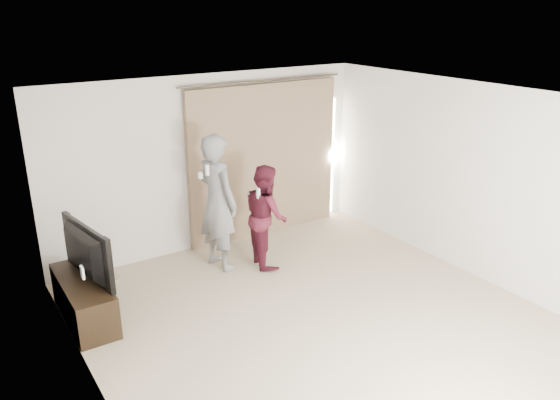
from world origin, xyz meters
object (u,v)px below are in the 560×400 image
Objects in this scene: tv_console at (84,300)px; person_man at (218,202)px; tv at (78,254)px; person_woman at (266,215)px.

tv_console is 2.13m from person_man.
tv is 2.58m from person_woman.
person_man is at bearing 154.60° from person_woman.
person_man reaches higher than tv_console.
tv is 2.01m from person_man.
tv_console is 1.14× the size of tv.
person_man is (1.97, 0.37, 0.71)m from tv_console.
tv is at bearing -178.08° from person_woman.
tv_console is at bearing -0.00° from tv.
tv_console is 0.90× the size of person_woman.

